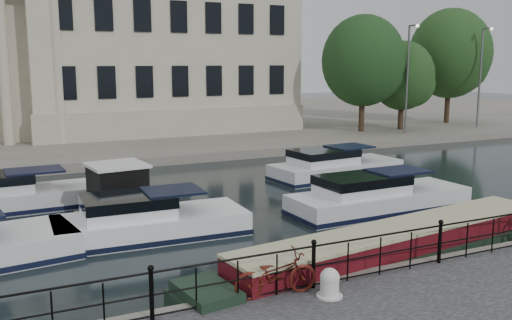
{
  "coord_description": "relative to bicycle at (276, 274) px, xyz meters",
  "views": [
    {
      "loc": [
        -6.94,
        -13.47,
        5.99
      ],
      "look_at": [
        0.5,
        2.0,
        3.0
      ],
      "focal_mm": 40.0,
      "sensor_mm": 36.0,
      "label": 1
    }
  ],
  "objects": [
    {
      "name": "civic_building",
      "position": [
        0.05,
        37.0,
        5.95
      ],
      "size": [
        53.55,
        31.84,
        16.85
      ],
      "color": "#ADA38C",
      "rests_on": "far_bank"
    },
    {
      "name": "narrowboat",
      "position": [
        4.94,
        1.54,
        -0.72
      ],
      "size": [
        14.39,
        3.75,
        1.53
      ],
      "rotation": [
        0.0,
        0.0,
        0.13
      ],
      "color": "black",
      "rests_on": "ground_plane"
    },
    {
      "name": "bicycle",
      "position": [
        0.0,
        0.0,
        0.0
      ],
      "size": [
        2.09,
        0.89,
        1.07
      ],
      "primitive_type": "imported",
      "rotation": [
        0.0,
        0.0,
        1.48
      ],
      "color": "#4E150E",
      "rests_on": "near_quay"
    },
    {
      "name": "trees",
      "position": [
        26.68,
        26.01,
        4.78
      ],
      "size": [
        17.44,
        8.71,
        9.99
      ],
      "color": "black",
      "rests_on": "far_bank"
    },
    {
      "name": "cabin_cruisers",
      "position": [
        0.21,
        9.41,
        -0.72
      ],
      "size": [
        26.97,
        10.04,
        1.99
      ],
      "color": "silver",
      "rests_on": "ground_plane"
    },
    {
      "name": "lamp_posts",
      "position": [
        27.05,
        22.99,
        3.71
      ],
      "size": [
        8.24,
        1.55,
        8.07
      ],
      "color": "#59595B",
      "rests_on": "far_bank"
    },
    {
      "name": "far_bank",
      "position": [
        1.05,
        41.29,
        -0.81
      ],
      "size": [
        120.0,
        42.0,
        0.55
      ],
      "primitive_type": "cube",
      "color": "#6B665B",
      "rests_on": "ground_plane"
    },
    {
      "name": "railing",
      "position": [
        1.05,
        0.04,
        0.12
      ],
      "size": [
        24.14,
        0.14,
        1.22
      ],
      "color": "black",
      "rests_on": "near_quay"
    },
    {
      "name": "mooring_bollard",
      "position": [
        1.12,
        -0.58,
        -0.21
      ],
      "size": [
        0.62,
        0.62,
        0.69
      ],
      "color": "silver",
      "rests_on": "near_quay"
    },
    {
      "name": "ground_plane",
      "position": [
        1.05,
        2.29,
        -1.08
      ],
      "size": [
        160.0,
        160.0,
        0.0
      ],
      "primitive_type": "plane",
      "color": "black",
      "rests_on": "ground"
    },
    {
      "name": "harbour_hut",
      "position": [
        -1.41,
        10.49,
        -0.13
      ],
      "size": [
        3.09,
        2.67,
        2.17
      ],
      "rotation": [
        0.0,
        0.0,
        0.12
      ],
      "color": "#6B665B",
      "rests_on": "ground_plane"
    }
  ]
}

